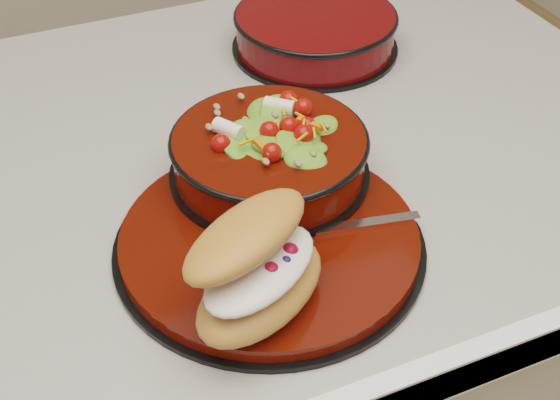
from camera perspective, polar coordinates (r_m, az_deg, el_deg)
name	(u,v)px	position (r m, az deg, el deg)	size (l,w,h in m)	color
dinner_plate	(271,241)	(0.76, -0.70, -3.02)	(0.31, 0.31, 0.02)	black
salad_bowl	(269,149)	(0.80, -0.80, 3.72)	(0.21, 0.21, 0.09)	black
croissant	(258,267)	(0.66, -1.65, -4.90)	(0.16, 0.15, 0.09)	#CB7D3E
fork	(338,227)	(0.76, 4.24, -2.01)	(0.15, 0.05, 0.00)	silver
extra_bowl	(315,30)	(1.07, 2.60, 12.32)	(0.23, 0.23, 0.05)	black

